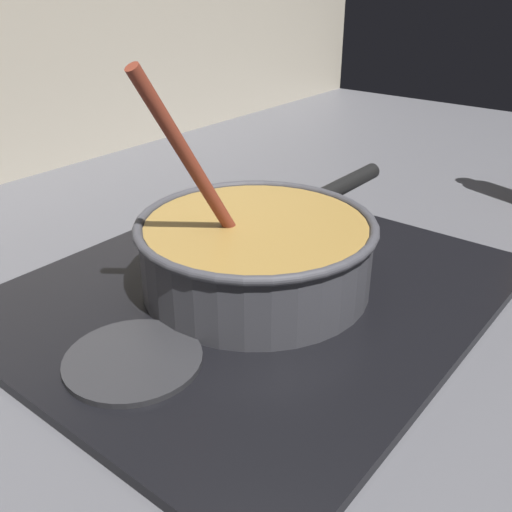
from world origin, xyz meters
The scene contains 5 objects.
ground centered at (0.00, 0.00, -0.02)m, with size 2.40×1.60×0.04m, color #4C4C51.
hob_plate centered at (0.03, 0.18, 0.01)m, with size 0.56×0.48×0.01m, color black.
burner_ring centered at (0.03, 0.18, 0.02)m, with size 0.20×0.20×0.01m, color #592D0C.
spare_burner centered at (-0.16, 0.18, 0.01)m, with size 0.13×0.13×0.01m, color #262628.
cooking_pan centered at (0.03, 0.18, 0.06)m, with size 0.41×0.27×0.27m.
Camera 1 is at (-0.44, -0.19, 0.35)m, focal length 40.79 mm.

